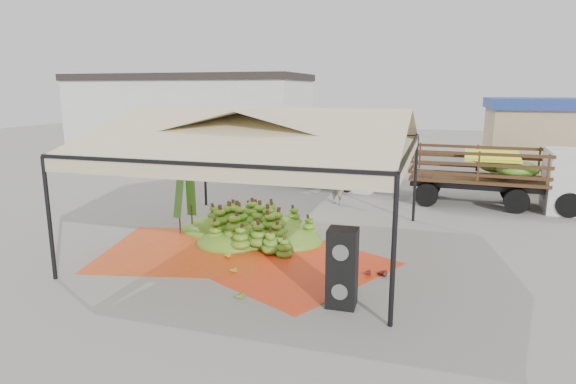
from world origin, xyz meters
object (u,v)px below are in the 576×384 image
(banana_heap, at_px, (252,220))
(truck_left, at_px, (322,156))
(truck_right, at_px, (509,171))
(speaker_stack, at_px, (342,268))
(vendor, at_px, (337,183))

(banana_heap, xyz_separation_m, truck_left, (0.07, 8.97, 0.83))
(banana_heap, bearing_deg, truck_left, 89.55)
(truck_right, bearing_deg, truck_left, 166.49)
(speaker_stack, bearing_deg, vendor, 100.79)
(vendor, bearing_deg, truck_right, -143.82)
(banana_heap, height_order, vendor, vendor)
(speaker_stack, height_order, vendor, vendor)
(speaker_stack, height_order, truck_left, truck_left)
(vendor, xyz_separation_m, truck_right, (6.40, 1.58, 0.57))
(banana_heap, relative_size, truck_right, 0.74)
(speaker_stack, distance_m, vendor, 9.32)
(vendor, relative_size, truck_right, 0.25)
(truck_left, bearing_deg, truck_right, 0.76)
(truck_left, height_order, truck_right, truck_right)
(speaker_stack, relative_size, truck_left, 0.25)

